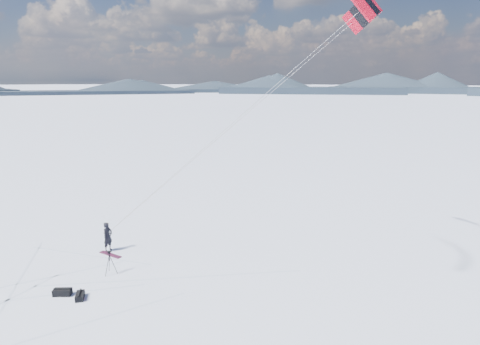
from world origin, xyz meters
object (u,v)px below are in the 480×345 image
Objects in this scene: gear_bag_a at (62,292)px; gear_bag_b at (80,296)px; snowboard at (110,255)px; snowkiter at (109,251)px; tripod at (110,259)px.

gear_bag_a is 1.18× the size of gear_bag_b.
snowboard is 4.65m from gear_bag_a.
snowboard is at bearing 167.81° from gear_bag_b.
snowkiter is at bearing 82.27° from gear_bag_a.
gear_bag_b reaches higher than snowboard.
snowkiter is 1.97× the size of gear_bag_a.
tripod reaches higher than gear_bag_b.
gear_bag_a is (1.58, -4.37, 0.14)m from snowboard.
tripod is (1.85, -1.63, 0.82)m from snowboard.
gear_bag_a is (2.13, -4.75, 0.17)m from snowkiter.
snowkiter reaches higher than snowboard.
tripod is (2.41, -2.01, 0.84)m from snowkiter.
tripod is 2.83m from gear_bag_a.
gear_bag_b is (0.72, -2.51, -0.69)m from tripod.
snowboard is (0.55, -0.38, 0.02)m from snowkiter.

